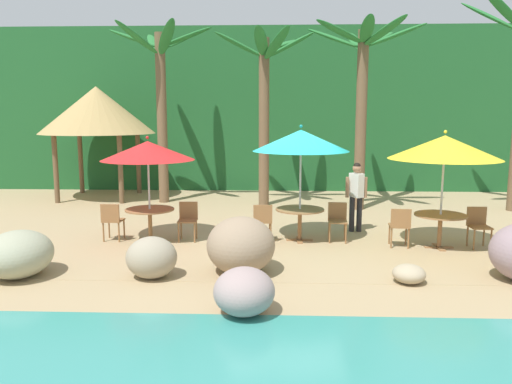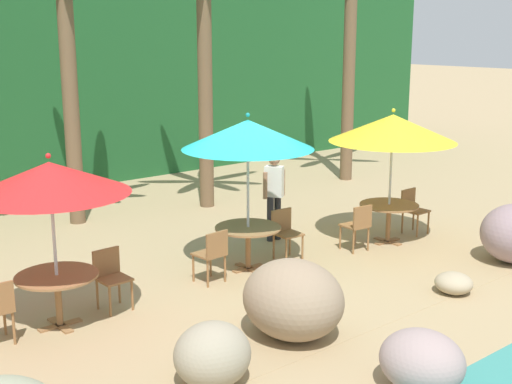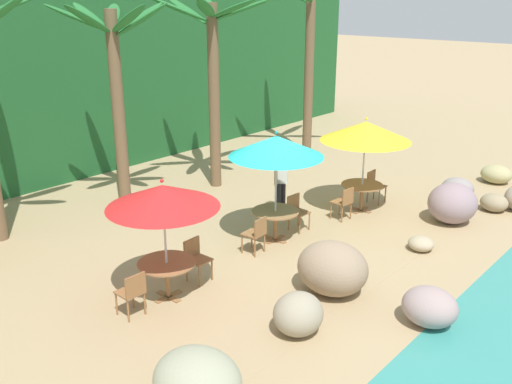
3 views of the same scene
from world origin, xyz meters
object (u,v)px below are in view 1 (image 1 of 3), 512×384
(dining_table_teal, at_px, (300,214))
(palapa_hut, at_px, (97,111))
(umbrella_teal, at_px, (301,141))
(dining_table_yellow, at_px, (440,220))
(umbrella_red, at_px, (148,151))
(chair_red_inland, at_px, (112,219))
(chair_teal_seaward, at_px, (337,219))
(umbrella_yellow, at_px, (445,147))
(palm_tree_third, at_px, (363,79))
(palm_tree_nearest, at_px, (161,84))
(palm_tree_second, at_px, (264,86))
(chair_yellow_seaward, at_px, (478,224))
(waiter_in_white, at_px, (356,192))
(chair_yellow_inland, at_px, (400,224))
(chair_teal_inland, at_px, (263,220))
(chair_red_seaward, at_px, (188,218))
(dining_table_red, at_px, (150,214))

(dining_table_teal, relative_size, palapa_hut, 0.29)
(umbrella_teal, bearing_deg, dining_table_yellow, -9.74)
(umbrella_red, xyz_separation_m, dining_table_teal, (3.40, 0.15, -1.44))
(chair_red_inland, bearing_deg, chair_teal_seaward, 2.74)
(umbrella_yellow, relative_size, palm_tree_third, 0.46)
(palm_tree_nearest, relative_size, palapa_hut, 1.46)
(chair_red_inland, relative_size, palapa_hut, 0.23)
(chair_teal_seaward, distance_m, palm_tree_second, 5.77)
(palm_tree_second, bearing_deg, dining_table_yellow, -52.14)
(dining_table_yellow, relative_size, palapa_hut, 0.29)
(chair_yellow_seaward, xyz_separation_m, waiter_in_white, (-2.42, 1.36, 0.47))
(umbrella_red, distance_m, chair_teal_seaward, 4.52)
(chair_red_inland, bearing_deg, palm_tree_third, 33.37)
(palm_tree_third, bearing_deg, chair_red_inland, -146.63)
(umbrella_teal, height_order, chair_yellow_inland, umbrella_teal)
(chair_red_inland, distance_m, dining_table_teal, 4.25)
(umbrella_red, distance_m, palm_tree_second, 5.52)
(chair_teal_inland, height_order, chair_yellow_inland, same)
(dining_table_teal, bearing_deg, palapa_hut, 139.23)
(palapa_hut, bearing_deg, dining_table_teal, -40.77)
(umbrella_teal, relative_size, chair_teal_inland, 3.02)
(palm_tree_nearest, xyz_separation_m, waiter_in_white, (5.62, -3.96, -2.81))
(chair_red_seaward, distance_m, palapa_hut, 7.40)
(umbrella_teal, bearing_deg, waiter_in_white, 34.34)
(umbrella_teal, distance_m, chair_yellow_seaward, 4.23)
(chair_red_inland, relative_size, palm_tree_third, 0.16)
(umbrella_teal, height_order, chair_yellow_seaward, umbrella_teal)
(dining_table_teal, xyz_separation_m, waiter_in_white, (1.41, 0.96, 0.37))
(umbrella_yellow, height_order, palapa_hut, palapa_hut)
(umbrella_red, height_order, chair_red_seaward, umbrella_red)
(dining_table_teal, relative_size, chair_teal_inland, 1.26)
(chair_red_inland, distance_m, chair_yellow_seaward, 8.08)
(dining_table_yellow, bearing_deg, chair_red_seaward, 175.00)
(chair_teal_seaward, relative_size, chair_yellow_inland, 1.00)
(chair_yellow_inland, bearing_deg, chair_teal_inland, 172.98)
(umbrella_yellow, bearing_deg, chair_teal_inland, 174.65)
(dining_table_teal, xyz_separation_m, palm_tree_third, (1.97, 3.88, 3.25))
(umbrella_yellow, bearing_deg, chair_red_seaward, 175.00)
(umbrella_red, height_order, dining_table_red, umbrella_red)
(dining_table_teal, xyz_separation_m, palm_tree_second, (-0.92, 4.51, 3.08))
(umbrella_teal, distance_m, palm_tree_third, 4.63)
(chair_yellow_seaward, relative_size, palm_tree_second, 0.16)
(chair_yellow_inland, distance_m, palapa_hut, 10.96)
(dining_table_red, xyz_separation_m, chair_yellow_inland, (5.52, -0.37, -0.10))
(palm_tree_nearest, relative_size, palm_tree_third, 1.02)
(palapa_hut, bearing_deg, chair_teal_inland, -45.44)
(chair_teal_inland, height_order, umbrella_yellow, umbrella_yellow)
(chair_red_seaward, bearing_deg, umbrella_teal, 0.63)
(umbrella_red, height_order, palm_tree_second, palm_tree_second)
(dining_table_red, distance_m, waiter_in_white, 4.94)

